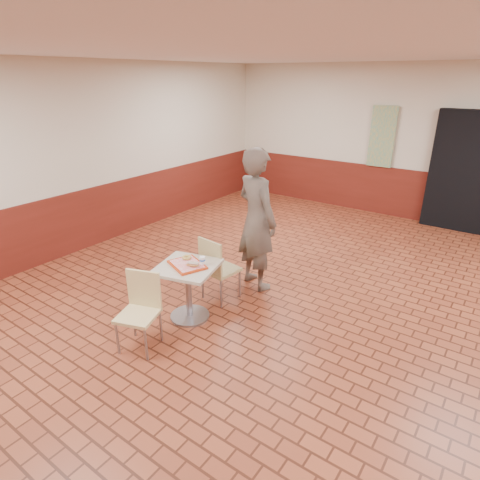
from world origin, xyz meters
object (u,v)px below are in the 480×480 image
Objects in this scene: serving_tray at (187,265)px; paper_cup at (202,260)px; customer at (257,220)px; chair_main_front at (140,306)px; main_table at (188,283)px; ring_donut at (187,257)px; chair_main_back at (217,266)px; long_john_donut at (193,265)px.

paper_cup is (0.14, 0.11, 0.06)m from serving_tray.
chair_main_front is at bearing 102.15° from customer.
ring_donut reaches higher than main_table.
chair_main_back is 0.45× the size of customer.
chair_main_front is 0.83m from ring_donut.
ring_donut is at bearing 73.34° from chair_main_front.
chair_main_back is at bearing 95.03° from customer.
long_john_donut is at bearing -109.73° from paper_cup.
customer is 1.09m from paper_cup.
chair_main_back is 0.51m from ring_donut.
chair_main_front is at bearing -87.40° from ring_donut.
serving_tray reaches higher than main_table.
main_table is 4.27× the size of long_john_donut.
chair_main_back is 0.57m from serving_tray.
paper_cup is at bearing 36.49° from main_table.
chair_main_front is 0.73m from serving_tray.
long_john_donut is (0.08, -0.53, 0.26)m from chair_main_back.
long_john_donut reaches higher than serving_tray.
paper_cup reaches higher than serving_tray.
paper_cup is at bearing 107.30° from customer.
main_table is 1.29m from customer.
chair_main_front is 0.87m from paper_cup.
customer is 11.80× the size of long_john_donut.
chair_main_back is at bearing 88.03° from serving_tray.
ring_donut is 1.29× the size of paper_cup.
main_table is 0.24m from serving_tray.
main_table is at bearing -143.51° from paper_cup.
chair_main_back reaches higher than paper_cup.
long_john_donut reaches higher than ring_donut.
serving_tray is 4.98× the size of paper_cup.
serving_tray is 3.85× the size of ring_donut.
chair_main_front is at bearing -94.96° from serving_tray.
serving_tray is 0.19m from paper_cup.
paper_cup is (0.24, 0.01, 0.03)m from ring_donut.
serving_tray is 2.60× the size of long_john_donut.
long_john_donut is at bearing -7.67° from serving_tray.
chair_main_front is at bearing -104.44° from paper_cup.
chair_main_back is 0.83m from customer.
long_john_donut is (-0.09, -1.19, -0.22)m from customer.
serving_tray is at bearing 172.33° from long_john_donut.
chair_main_back is 0.60m from long_john_donut.
chair_main_back is 7.92× the size of ring_donut.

